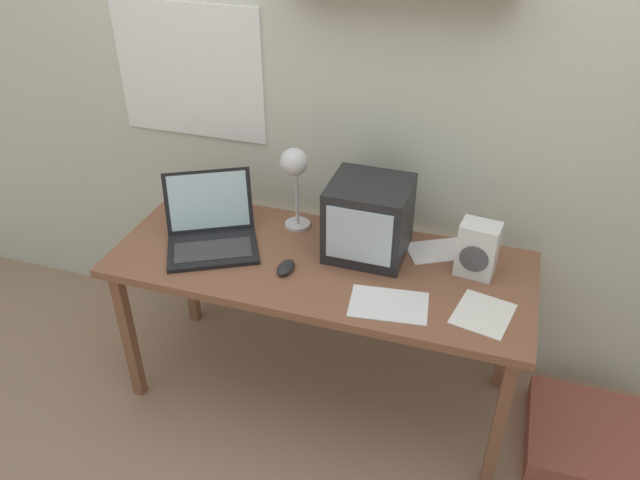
{
  "coord_description": "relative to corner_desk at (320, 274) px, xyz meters",
  "views": [
    {
      "loc": [
        0.61,
        -1.91,
        2.13
      ],
      "look_at": [
        0.0,
        0.0,
        0.81
      ],
      "focal_mm": 35.0,
      "sensor_mm": 36.0,
      "label": 1
    }
  ],
  "objects": [
    {
      "name": "juice_glass",
      "position": [
        -0.48,
        0.24,
        0.12
      ],
      "size": [
        0.06,
        0.06,
        0.13
      ],
      "color": "white",
      "rests_on": "corner_desk"
    },
    {
      "name": "computer_mouse",
      "position": [
        -0.11,
        -0.1,
        0.08
      ],
      "size": [
        0.07,
        0.11,
        0.03
      ],
      "rotation": [
        0.0,
        0.0,
        -0.06
      ],
      "color": "#232326",
      "rests_on": "corner_desk"
    },
    {
      "name": "corner_desk",
      "position": [
        0.0,
        0.0,
        0.0
      ],
      "size": [
        1.66,
        0.66,
        0.71
      ],
      "color": "brown",
      "rests_on": "ground_plane"
    },
    {
      "name": "laptop",
      "position": [
        -0.47,
        -0.0,
        0.13
      ],
      "size": [
        0.47,
        0.47,
        0.26
      ],
      "rotation": [
        0.0,
        0.0,
        0.49
      ],
      "color": "black",
      "rests_on": "corner_desk"
    },
    {
      "name": "crt_monitor",
      "position": [
        0.16,
        0.12,
        0.21
      ],
      "size": [
        0.31,
        0.3,
        0.31
      ],
      "rotation": [
        0.0,
        0.0,
        -0.01
      ],
      "color": "#232326",
      "rests_on": "corner_desk"
    },
    {
      "name": "loose_paper_near_monitor",
      "position": [
        0.64,
        -0.13,
        0.06
      ],
      "size": [
        0.23,
        0.25,
        0.0
      ],
      "rotation": [
        0.0,
        0.0,
        -0.21
      ],
      "color": "white",
      "rests_on": "corner_desk"
    },
    {
      "name": "floor_cushion",
      "position": [
        1.15,
        0.02,
        -0.59
      ],
      "size": [
        0.49,
        0.49,
        0.11
      ],
      "color": "#9C4D3F",
      "rests_on": "ground_plane"
    },
    {
      "name": "loose_paper_near_laptop",
      "position": [
        0.32,
        -0.18,
        0.06
      ],
      "size": [
        0.3,
        0.22,
        0.0
      ],
      "rotation": [
        0.0,
        0.0,
        0.12
      ],
      "color": "white",
      "rests_on": "corner_desk"
    },
    {
      "name": "desk_lamp",
      "position": [
        -0.16,
        0.17,
        0.35
      ],
      "size": [
        0.12,
        0.18,
        0.39
      ],
      "rotation": [
        0.0,
        0.0,
        0.22
      ],
      "color": "silver",
      "rests_on": "corner_desk"
    },
    {
      "name": "back_wall",
      "position": [
        0.0,
        0.44,
        0.67
      ],
      "size": [
        5.6,
        0.24,
        2.6
      ],
      "color": "beige",
      "rests_on": "ground_plane"
    },
    {
      "name": "ground_plane",
      "position": [
        0.0,
        0.0,
        -0.65
      ],
      "size": [
        12.0,
        12.0,
        0.0
      ],
      "primitive_type": "plane",
      "color": "#9F7E66"
    },
    {
      "name": "space_heater",
      "position": [
        0.59,
        0.11,
        0.17
      ],
      "size": [
        0.16,
        0.13,
        0.22
      ],
      "rotation": [
        0.0,
        0.0,
        -0.13
      ],
      "color": "white",
      "rests_on": "corner_desk"
    },
    {
      "name": "open_notebook",
      "position": [
        0.43,
        0.21,
        0.06
      ],
      "size": [
        0.28,
        0.25,
        0.0
      ],
      "rotation": [
        0.0,
        0.0,
        0.49
      ],
      "color": "white",
      "rests_on": "corner_desk"
    }
  ]
}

